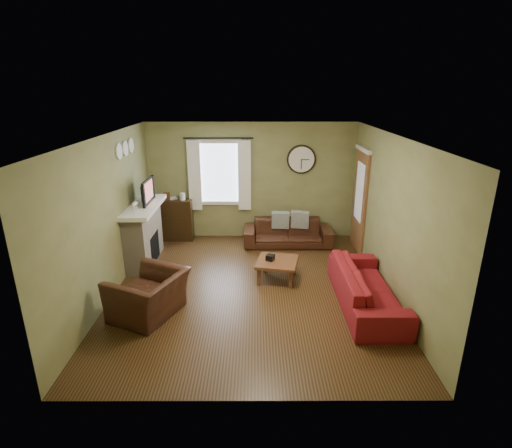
{
  "coord_description": "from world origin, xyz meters",
  "views": [
    {
      "loc": [
        0.09,
        -6.15,
        3.32
      ],
      "look_at": [
        0.1,
        0.4,
        1.05
      ],
      "focal_mm": 28.0,
      "sensor_mm": 36.0,
      "label": 1
    }
  ],
  "objects_px": {
    "bookshelf": "(175,220)",
    "coffee_table": "(277,270)",
    "sofa_red": "(366,287)",
    "sofa_brown": "(288,233)",
    "armchair": "(149,295)"
  },
  "relations": [
    {
      "from": "coffee_table",
      "to": "sofa_red",
      "type": "bearing_deg",
      "value": -33.17
    },
    {
      "from": "bookshelf",
      "to": "coffee_table",
      "type": "height_order",
      "value": "bookshelf"
    },
    {
      "from": "sofa_brown",
      "to": "armchair",
      "type": "distance_m",
      "value": 3.7
    },
    {
      "from": "bookshelf",
      "to": "sofa_brown",
      "type": "bearing_deg",
      "value": -7.28
    },
    {
      "from": "sofa_brown",
      "to": "bookshelf",
      "type": "bearing_deg",
      "value": 172.72
    },
    {
      "from": "bookshelf",
      "to": "sofa_brown",
      "type": "relative_size",
      "value": 0.49
    },
    {
      "from": "sofa_brown",
      "to": "armchair",
      "type": "relative_size",
      "value": 1.82
    },
    {
      "from": "sofa_red",
      "to": "armchair",
      "type": "bearing_deg",
      "value": 94.81
    },
    {
      "from": "bookshelf",
      "to": "coffee_table",
      "type": "distance_m",
      "value": 3.0
    },
    {
      "from": "sofa_red",
      "to": "coffee_table",
      "type": "bearing_deg",
      "value": 56.83
    },
    {
      "from": "sofa_red",
      "to": "coffee_table",
      "type": "distance_m",
      "value": 1.64
    },
    {
      "from": "bookshelf",
      "to": "coffee_table",
      "type": "bearing_deg",
      "value": -42.53
    },
    {
      "from": "bookshelf",
      "to": "sofa_red",
      "type": "relative_size",
      "value": 0.44
    },
    {
      "from": "sofa_red",
      "to": "armchair",
      "type": "xyz_separation_m",
      "value": [
        -3.37,
        -0.28,
        0.03
      ]
    },
    {
      "from": "bookshelf",
      "to": "coffee_table",
      "type": "relative_size",
      "value": 1.33
    }
  ]
}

